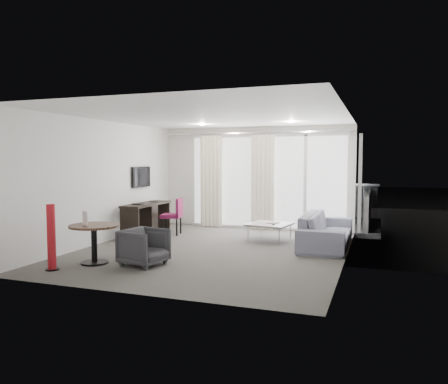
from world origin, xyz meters
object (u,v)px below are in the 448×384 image
(red_lamp, at_px, (51,237))
(tub_armchair, at_px, (144,247))
(round_table, at_px, (94,244))
(rattan_chair_b, at_px, (320,210))
(rattan_chair_a, at_px, (278,209))
(coffee_table, at_px, (270,232))
(desk, at_px, (146,219))
(sofa, at_px, (326,230))
(desk_chair, at_px, (171,216))

(red_lamp, height_order, tub_armchair, red_lamp)
(round_table, height_order, tub_armchair, round_table)
(tub_armchair, xyz_separation_m, rattan_chair_b, (2.19, 5.61, 0.10))
(red_lamp, height_order, rattan_chair_a, red_lamp)
(round_table, bearing_deg, rattan_chair_b, 62.27)
(round_table, xyz_separation_m, coffee_table, (2.32, 3.04, -0.14))
(desk, relative_size, sofa, 0.69)
(desk, bearing_deg, tub_armchair, -61.06)
(desk, bearing_deg, coffee_table, 3.32)
(coffee_table, xyz_separation_m, rattan_chair_a, (-0.38, 2.59, 0.22))
(desk, distance_m, tub_armchair, 3.07)
(rattan_chair_b, bearing_deg, round_table, -136.40)
(red_lamp, bearing_deg, coffee_table, 53.49)
(rattan_chair_a, bearing_deg, sofa, -84.34)
(rattan_chair_a, bearing_deg, rattan_chair_b, -16.42)
(sofa, bearing_deg, desk, 90.42)
(red_lamp, relative_size, coffee_table, 1.23)
(rattan_chair_a, bearing_deg, coffee_table, -106.49)
(desk_chair, relative_size, red_lamp, 0.82)
(red_lamp, height_order, sofa, red_lamp)
(sofa, bearing_deg, tub_armchair, 135.29)
(round_table, bearing_deg, desk_chair, 91.24)
(round_table, xyz_separation_m, rattan_chair_a, (1.94, 5.63, 0.08))
(desk_chair, distance_m, rattan_chair_b, 4.15)
(round_table, relative_size, rattan_chair_a, 1.02)
(desk, xyz_separation_m, sofa, (4.18, 0.03, -0.04))
(desk, bearing_deg, sofa, 0.42)
(desk_chair, relative_size, rattan_chair_b, 1.06)
(desk_chair, relative_size, sofa, 0.38)
(desk, distance_m, coffee_table, 2.96)
(desk, xyz_separation_m, coffee_table, (2.95, 0.17, -0.18))
(round_table, bearing_deg, sofa, 39.27)
(desk_chair, distance_m, sofa, 3.62)
(red_lamp, distance_m, tub_armchair, 1.47)
(rattan_chair_a, bearing_deg, red_lamp, -135.25)
(rattan_chair_a, relative_size, rattan_chair_b, 1.00)
(sofa, bearing_deg, round_table, 129.27)
(desk_chair, distance_m, round_table, 3.06)
(coffee_table, xyz_separation_m, sofa, (1.23, -0.14, 0.14))
(desk_chair, xyz_separation_m, tub_armchair, (0.92, -2.87, -0.13))
(rattan_chair_b, bearing_deg, tub_armchair, -129.98)
(tub_armchair, height_order, sofa, sofa)
(round_table, relative_size, coffee_table, 0.97)
(desk, height_order, tub_armchair, desk)
(coffee_table, bearing_deg, rattan_chair_a, 98.39)
(rattan_chair_a, xyz_separation_m, rattan_chair_b, (1.11, 0.16, 0.00))
(tub_armchair, bearing_deg, rattan_chair_b, -11.37)
(round_table, distance_m, red_lamp, 0.73)
(red_lamp, xyz_separation_m, coffee_table, (2.69, 3.64, -0.34))
(red_lamp, xyz_separation_m, rattan_chair_a, (2.31, 6.23, -0.12))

